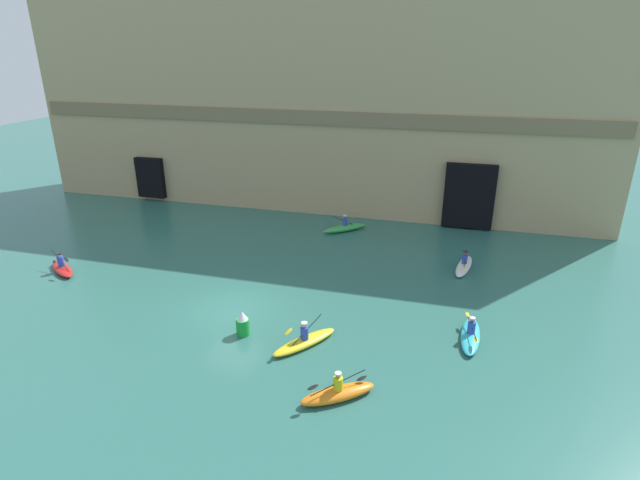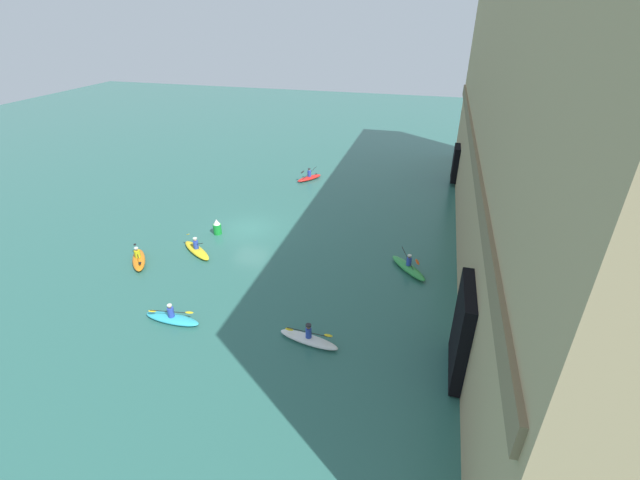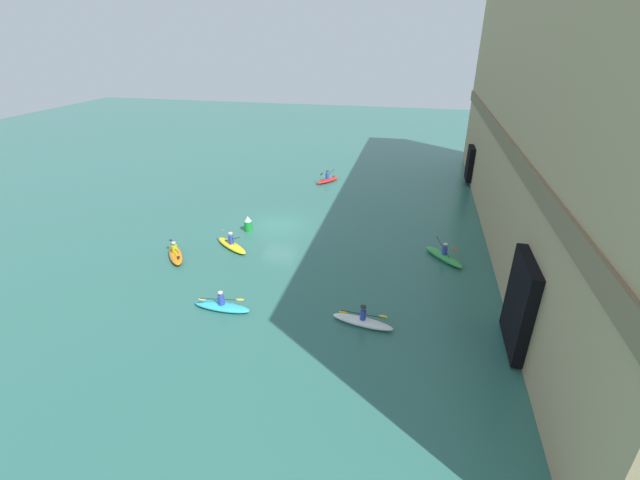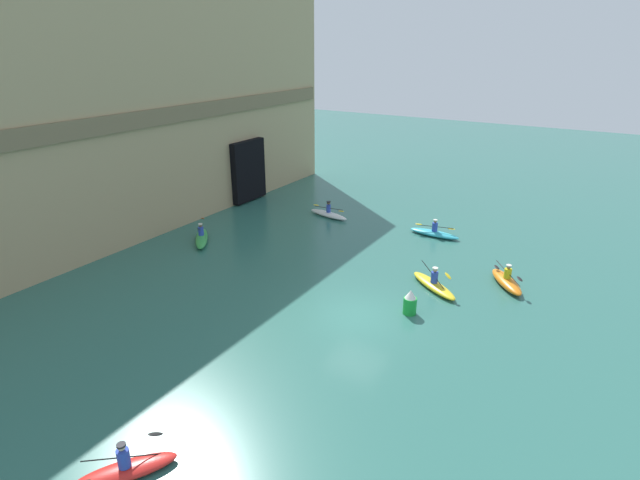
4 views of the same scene
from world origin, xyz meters
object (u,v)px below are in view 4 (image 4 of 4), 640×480
Objects in this scene: kayak_white at (328,214)px; kayak_orange at (507,281)px; kayak_red at (126,469)px; kayak_cyan at (434,233)px; kayak_yellow at (434,284)px; marker_buoy at (410,303)px; kayak_green at (202,238)px.

kayak_white is 13.61m from kayak_orange.
kayak_red is at bearing 116.46° from kayak_white.
kayak_orange is (-4.70, -5.39, 0.05)m from kayak_cyan.
kayak_orange reaches higher than kayak_red.
kayak_yellow reaches higher than marker_buoy.
kayak_green is at bearing -142.40° from kayak_cyan.
kayak_orange is at bearing -165.67° from kayak_red.
marker_buoy is at bearing -137.40° from kayak_green.
kayak_green is at bearing -108.42° from kayak_red.
kayak_orange is 3.70m from kayak_yellow.
kayak_green is at bearing 84.02° from marker_buoy.
kayak_orange is 5.95m from marker_buoy.
marker_buoy reaches higher than kayak_white.
kayak_cyan is 7.29m from kayak_yellow.
marker_buoy is (-1.47, -14.04, 0.29)m from kayak_green.
kayak_red reaches higher than kayak_white.
kayak_red is 22.97m from kayak_white.
kayak_cyan is (22.37, -1.05, -0.02)m from kayak_red.
marker_buoy is at bearing -74.41° from kayak_cyan.
kayak_cyan is at bearing -148.32° from kayak_red.
kayak_white is (7.99, -4.23, -0.04)m from kayak_green.
kayak_cyan is 1.09× the size of kayak_green.
kayak_yellow is at bearing -90.34° from kayak_orange.
kayak_white is 13.63m from marker_buoy.
kayak_white is at bearing -145.32° from kayak_orange.
kayak_orange reaches higher than kayak_white.
marker_buoy reaches higher than kayak_red.
kayak_green is at bearing -114.66° from kayak_orange.
kayak_white is at bearing -129.34° from kayak_red.
kayak_cyan is 1.14× the size of kayak_orange.
kayak_white is 2.80× the size of marker_buoy.
kayak_red is 2.38× the size of marker_buoy.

